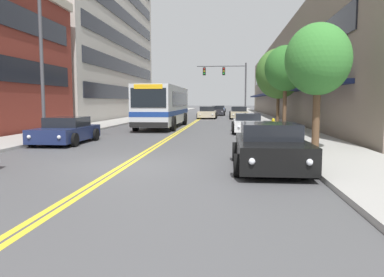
% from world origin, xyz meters
% --- Properties ---
extents(ground_plane, '(240.00, 240.00, 0.00)m').
position_xyz_m(ground_plane, '(0.00, 37.00, 0.00)').
color(ground_plane, '#4C4C4F').
extents(sidewalk_left, '(3.10, 106.00, 0.14)m').
position_xyz_m(sidewalk_left, '(-7.05, 37.00, 0.07)').
color(sidewalk_left, '#9E9B96').
rests_on(sidewalk_left, ground_plane).
extents(sidewalk_right, '(3.10, 106.00, 0.14)m').
position_xyz_m(sidewalk_right, '(7.05, 37.00, 0.07)').
color(sidewalk_right, '#9E9B96').
rests_on(sidewalk_right, ground_plane).
extents(centre_line, '(0.34, 106.00, 0.01)m').
position_xyz_m(centre_line, '(0.00, 37.00, 0.00)').
color(centre_line, yellow).
rests_on(centre_line, ground_plane).
extents(office_tower_left, '(12.08, 29.35, 23.54)m').
position_xyz_m(office_tower_left, '(-14.83, 32.47, 11.77)').
color(office_tower_left, '#BCB7AD').
rests_on(office_tower_left, ground_plane).
extents(storefront_row_right, '(9.10, 68.00, 9.49)m').
position_xyz_m(storefront_row_right, '(12.83, 37.00, 4.74)').
color(storefront_row_right, gray).
rests_on(storefront_row_right, ground_plane).
extents(city_bus, '(2.82, 11.03, 3.06)m').
position_xyz_m(city_bus, '(-1.70, 16.96, 1.73)').
color(city_bus, silver).
rests_on(city_bus, ground_plane).
extents(car_red_parked_left_mid, '(2.16, 4.72, 1.28)m').
position_xyz_m(car_red_parked_left_mid, '(-4.43, 30.84, 0.60)').
color(car_red_parked_left_mid, maroon).
rests_on(car_red_parked_left_mid, ground_plane).
extents(car_navy_parked_left_far, '(2.13, 4.34, 1.23)m').
position_xyz_m(car_navy_parked_left_far, '(-4.43, 5.66, 0.58)').
color(car_navy_parked_left_far, '#19234C').
rests_on(car_navy_parked_left_far, ground_plane).
extents(car_black_parked_right_foreground, '(2.18, 4.56, 1.33)m').
position_xyz_m(car_black_parked_right_foreground, '(4.41, -0.09, 0.62)').
color(car_black_parked_right_foreground, black).
rests_on(car_black_parked_right_foreground, ground_plane).
extents(car_beige_parked_right_mid, '(2.15, 4.23, 1.39)m').
position_xyz_m(car_beige_parked_right_mid, '(4.39, 31.15, 0.63)').
color(car_beige_parked_right_mid, '#BCAD89').
rests_on(car_beige_parked_right_mid, ground_plane).
extents(car_white_parked_right_far, '(2.02, 4.52, 1.21)m').
position_xyz_m(car_white_parked_right_far, '(4.41, 12.62, 0.57)').
color(car_white_parked_right_far, white).
rests_on(car_white_parked_right_far, ground_plane).
extents(car_dark_grey_parked_right_end, '(2.17, 4.24, 1.23)m').
position_xyz_m(car_dark_grey_parked_right_end, '(4.40, 37.71, 0.58)').
color(car_dark_grey_parked_right_end, '#38383D').
rests_on(car_dark_grey_parked_right_end, ground_plane).
extents(car_charcoal_moving_lead, '(2.05, 4.42, 1.34)m').
position_xyz_m(car_charcoal_moving_lead, '(1.72, 41.69, 0.62)').
color(car_charcoal_moving_lead, '#232328').
rests_on(car_charcoal_moving_lead, ground_plane).
extents(car_slate_blue_moving_second, '(2.03, 4.47, 1.18)m').
position_xyz_m(car_slate_blue_moving_second, '(1.72, 58.81, 0.56)').
color(car_slate_blue_moving_second, '#475675').
rests_on(car_slate_blue_moving_second, ground_plane).
extents(car_champagne_moving_third, '(2.20, 4.85, 1.38)m').
position_xyz_m(car_champagne_moving_third, '(0.80, 31.85, 0.64)').
color(car_champagne_moving_third, beige).
rests_on(car_champagne_moving_third, ground_plane).
extents(traffic_signal_mast, '(5.85, 0.38, 6.46)m').
position_xyz_m(traffic_signal_mast, '(3.23, 33.67, 4.60)').
color(traffic_signal_mast, '#47474C').
rests_on(traffic_signal_mast, ground_plane).
extents(street_lamp_left_near, '(2.76, 0.28, 9.18)m').
position_xyz_m(street_lamp_left_near, '(-4.94, 5.26, 5.43)').
color(street_lamp_left_near, '#47474C').
rests_on(street_lamp_left_near, ground_plane).
extents(street_tree_right_near, '(2.42, 2.42, 4.72)m').
position_xyz_m(street_tree_right_near, '(6.46, 3.19, 3.50)').
color(street_tree_right_near, brown).
rests_on(street_tree_right_near, sidewalk_right).
extents(street_tree_right_mid, '(2.49, 2.49, 5.20)m').
position_xyz_m(street_tree_right_mid, '(6.59, 12.02, 3.94)').
color(street_tree_right_mid, brown).
rests_on(street_tree_right_mid, sidewalk_right).
extents(street_tree_right_far, '(3.71, 3.71, 6.12)m').
position_xyz_m(street_tree_right_far, '(7.23, 20.08, 4.21)').
color(street_tree_right_far, brown).
rests_on(street_tree_right_far, sidewalk_right).
extents(fire_hydrant, '(0.29, 0.21, 0.80)m').
position_xyz_m(fire_hydrant, '(5.95, 12.15, 0.53)').
color(fire_hydrant, yellow).
rests_on(fire_hydrant, sidewalk_right).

